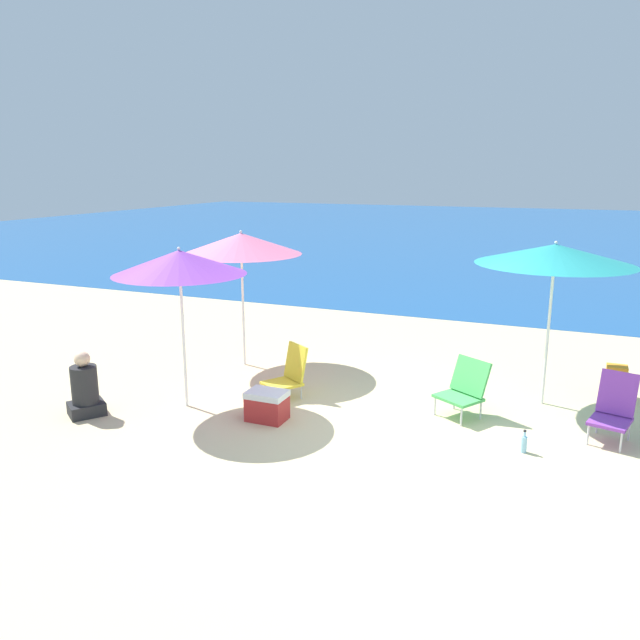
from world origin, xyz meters
TOP-DOWN VIEW (x-y plane):
  - ground_plane at (0.00, 0.00)m, footprint 60.00×60.00m
  - sea_water at (0.00, 25.96)m, footprint 60.00×40.00m
  - beach_umbrella_purple at (-2.76, -0.07)m, footprint 1.66×1.66m
  - beach_umbrella_teal at (1.51, 1.81)m, footprint 1.95×1.95m
  - beach_umbrella_pink at (-2.94, 1.78)m, footprint 1.84×1.84m
  - beach_chair_yellow at (-1.68, 0.76)m, footprint 0.63×0.66m
  - beach_chair_purple at (2.30, 0.92)m, footprint 0.53×0.63m
  - beach_chair_green at (0.62, 0.99)m, footprint 0.70×0.69m
  - person_seated_near at (-3.74, -0.81)m, footprint 0.53×0.55m
  - backpack_orange at (2.40, 2.46)m, footprint 0.26×0.25m
  - water_bottle at (1.42, 0.19)m, footprint 0.07×0.07m
  - cooler_box at (-1.58, -0.08)m, footprint 0.48×0.35m

SIDE VIEW (x-z plane):
  - ground_plane at x=0.00m, z-range 0.00..0.00m
  - sea_water at x=0.00m, z-range 0.00..0.01m
  - water_bottle at x=1.42m, z-range -0.03..0.23m
  - cooler_box at x=-1.58m, z-range 0.00..0.37m
  - backpack_orange at x=2.40m, z-range 0.00..0.43m
  - person_seated_near at x=-3.74m, z-range -0.08..0.75m
  - beach_chair_yellow at x=-1.68m, z-range -0.02..0.69m
  - beach_chair_green at x=0.62m, z-range 0.01..0.73m
  - beach_chair_purple at x=2.30m, z-range 0.00..0.77m
  - beach_umbrella_purple at x=-2.76m, z-range 0.84..2.92m
  - beach_umbrella_pink at x=-2.94m, z-range 0.85..2.96m
  - beach_umbrella_teal at x=1.51m, z-range 0.90..3.04m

